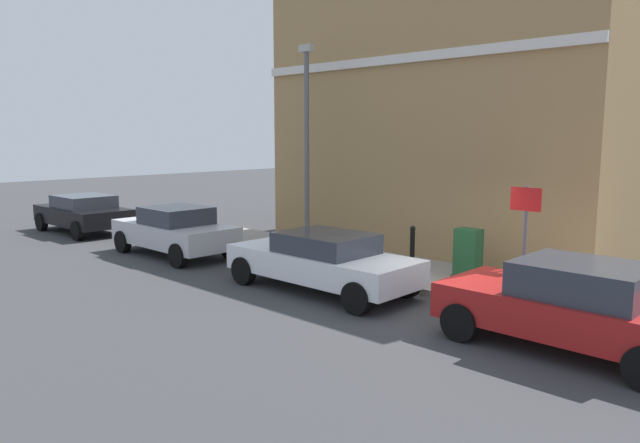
{
  "coord_description": "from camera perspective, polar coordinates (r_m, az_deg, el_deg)",
  "views": [
    {
      "loc": [
        -9.85,
        -6.26,
        3.37
      ],
      "look_at": [
        0.94,
        3.99,
        1.2
      ],
      "focal_mm": 33.07,
      "sensor_mm": 36.0,
      "label": 1
    }
  ],
  "objects": [
    {
      "name": "ground",
      "position": [
        12.15,
        10.75,
        -7.96
      ],
      "size": [
        80.0,
        80.0,
        0.0
      ],
      "primitive_type": "plane",
      "color": "#38383A"
    },
    {
      "name": "sidewalk",
      "position": [
        17.25,
        -2.84,
        -2.73
      ],
      "size": [
        2.76,
        30.0,
        0.15
      ],
      "primitive_type": "cube",
      "color": "gray",
      "rests_on": "ground"
    },
    {
      "name": "corner_building",
      "position": [
        18.91,
        14.07,
        9.92
      ],
      "size": [
        6.85,
        10.18,
        7.97
      ],
      "color": "#9E7A4C",
      "rests_on": "ground"
    },
    {
      "name": "car_red",
      "position": [
        10.15,
        23.17,
        -7.39
      ],
      "size": [
        1.97,
        3.95,
        1.43
      ],
      "rotation": [
        0.0,
        0.0,
        1.56
      ],
      "color": "maroon",
      "rests_on": "ground"
    },
    {
      "name": "car_white",
      "position": [
        12.84,
        0.23,
        -3.77
      ],
      "size": [
        1.85,
        4.47,
        1.3
      ],
      "rotation": [
        0.0,
        0.0,
        1.57
      ],
      "color": "silver",
      "rests_on": "ground"
    },
    {
      "name": "car_silver",
      "position": [
        17.14,
        -13.87,
        -0.84
      ],
      "size": [
        1.89,
        4.04,
        1.4
      ],
      "rotation": [
        0.0,
        0.0,
        1.56
      ],
      "color": "#B7B7BC",
      "rests_on": "ground"
    },
    {
      "name": "car_black",
      "position": [
        22.23,
        -21.94,
        0.8
      ],
      "size": [
        1.95,
        4.02,
        1.32
      ],
      "rotation": [
        0.0,
        0.0,
        1.57
      ],
      "color": "black",
      "rests_on": "ground"
    },
    {
      "name": "utility_cabinet",
      "position": [
        13.76,
        14.13,
        -3.23
      ],
      "size": [
        0.46,
        0.61,
        1.15
      ],
      "color": "#1E4C28",
      "rests_on": "sidewalk"
    },
    {
      "name": "bollard_near_cabinet",
      "position": [
        14.66,
        8.93,
        -2.29
      ],
      "size": [
        0.14,
        0.14,
        1.04
      ],
      "color": "black",
      "rests_on": "sidewalk"
    },
    {
      "name": "street_sign",
      "position": [
        11.7,
        19.22,
        -0.56
      ],
      "size": [
        0.08,
        0.6,
        2.3
      ],
      "color": "#59595B",
      "rests_on": "sidewalk"
    },
    {
      "name": "lamppost",
      "position": [
        16.8,
        -1.3,
        8.06
      ],
      "size": [
        0.2,
        0.44,
        5.72
      ],
      "color": "#59595B",
      "rests_on": "sidewalk"
    }
  ]
}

